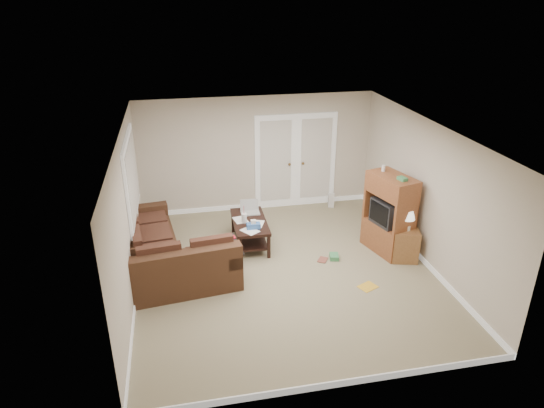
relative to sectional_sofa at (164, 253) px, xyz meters
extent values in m
plane|color=gray|center=(2.02, -0.46, -0.32)|extent=(5.50, 5.50, 0.00)
cube|color=white|center=(2.02, -0.46, 2.18)|extent=(5.00, 5.50, 0.02)
cube|color=beige|center=(-0.48, -0.46, 0.93)|extent=(0.02, 5.50, 2.50)
cube|color=beige|center=(4.52, -0.46, 0.93)|extent=(0.02, 5.50, 2.50)
cube|color=beige|center=(2.02, 2.29, 0.93)|extent=(5.00, 0.02, 2.50)
cube|color=beige|center=(2.02, -3.21, 0.93)|extent=(5.00, 0.02, 2.50)
cube|color=silver|center=(2.42, 2.26, 0.70)|extent=(0.90, 0.04, 2.13)
cube|color=silver|center=(3.32, 2.26, 0.70)|extent=(0.90, 0.04, 2.13)
cube|color=silver|center=(2.42, 2.23, 0.75)|extent=(0.68, 0.02, 1.80)
cube|color=silver|center=(3.32, 2.23, 0.75)|extent=(0.68, 0.02, 1.80)
cube|color=silver|center=(-0.45, 0.54, 1.23)|extent=(0.04, 1.92, 1.42)
cube|color=silver|center=(-0.42, 0.54, 1.23)|extent=(0.02, 1.74, 1.24)
cube|color=#472B1B|center=(-0.24, 0.47, -0.12)|extent=(1.13, 2.31, 0.41)
cube|color=#472B1B|center=(-0.56, 0.43, 0.29)|extent=(0.50, 2.24, 0.42)
cube|color=#472B1B|center=(-0.36, 1.46, 0.19)|extent=(0.89, 0.34, 0.21)
cube|color=#4B2A1E|center=(-0.17, 0.48, 0.14)|extent=(0.83, 2.18, 0.12)
cube|color=#472B1B|center=(0.32, -0.58, -0.12)|extent=(1.83, 1.08, 0.41)
cube|color=#472B1B|center=(0.36, -0.90, 0.29)|extent=(1.76, 0.44, 0.42)
cube|color=#472B1B|center=(1.07, -0.49, 0.19)|extent=(0.34, 0.89, 0.21)
cube|color=#4B2A1E|center=(0.32, -0.51, 0.14)|extent=(1.70, 0.78, 0.12)
cube|color=black|center=(1.07, -0.49, 0.31)|extent=(0.40, 0.81, 0.03)
cube|color=#B41322|center=(1.05, -0.28, 0.33)|extent=(0.32, 0.15, 0.02)
cube|color=black|center=(1.59, 0.62, 0.15)|extent=(0.64, 1.24, 0.06)
cube|color=black|center=(1.59, 0.62, -0.15)|extent=(0.54, 1.15, 0.03)
cylinder|color=silver|center=(1.47, 0.57, 0.27)|extent=(0.10, 0.10, 0.18)
cylinder|color=#B41322|center=(1.47, 0.57, 0.44)|extent=(0.01, 0.01, 0.16)
cube|color=#3360A7|center=(1.60, 0.29, 0.23)|extent=(0.25, 0.14, 0.10)
cube|color=white|center=(1.59, 0.51, 0.18)|extent=(0.41, 0.68, 0.00)
cube|color=brown|center=(4.05, -0.10, -0.04)|extent=(0.74, 1.03, 0.55)
cube|color=brown|center=(4.05, -0.10, 0.97)|extent=(0.74, 1.03, 0.37)
cube|color=black|center=(4.03, -0.10, 0.46)|extent=(0.58, 0.65, 0.46)
cube|color=black|center=(3.81, -0.16, 0.48)|extent=(0.14, 0.47, 0.37)
cube|color=#3C8651|center=(4.11, -0.32, 1.18)|extent=(0.15, 0.19, 0.06)
cylinder|color=silver|center=(3.97, 0.17, 1.21)|extent=(0.06, 0.06, 0.11)
cube|color=#916035|center=(4.22, -0.46, -0.03)|extent=(0.56, 0.56, 0.59)
cylinder|color=silver|center=(4.22, -0.46, 0.31)|extent=(0.15, 0.15, 0.09)
cylinder|color=silver|center=(4.22, -0.46, 0.42)|extent=(0.03, 0.03, 0.13)
cone|color=beige|center=(4.22, -0.46, 0.56)|extent=(0.25, 0.25, 0.16)
cube|color=silver|center=(3.64, 1.99, -0.16)|extent=(0.15, 0.14, 0.32)
cube|color=gold|center=(3.26, -1.21, -0.32)|extent=(0.36, 0.33, 0.01)
cube|color=#3C8651|center=(2.99, -0.22, -0.28)|extent=(0.20, 0.24, 0.08)
imported|color=brown|center=(2.71, -0.20, -0.31)|extent=(0.25, 0.26, 0.02)
camera|label=1|loc=(0.38, -7.49, 4.16)|focal=32.00mm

